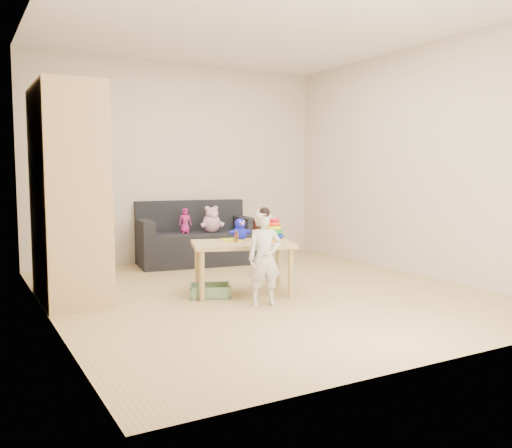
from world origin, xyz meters
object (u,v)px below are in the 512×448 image
wardrobe (68,194)px  sofa (196,248)px  play_table (243,268)px  toddler (264,259)px

wardrobe → sofa: bearing=35.5°
play_table → toddler: (-0.05, -0.51, 0.16)m
toddler → play_table: bearing=98.7°
wardrobe → play_table: (1.51, -0.55, -0.72)m
sofa → toddler: 2.35m
sofa → play_table: play_table is taller
sofa → play_table: 1.83m
wardrobe → sofa: wardrobe is taller
sofa → toddler: size_ratio=1.76×
wardrobe → play_table: 1.76m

